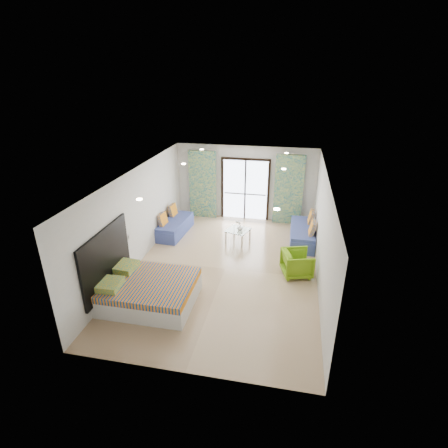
% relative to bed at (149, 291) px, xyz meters
% --- Properties ---
extents(floor, '(5.00, 7.50, 0.01)m').
position_rel_bed_xyz_m(floor, '(1.48, 1.85, -0.30)').
color(floor, '#A0815F').
rests_on(floor, ground).
extents(ceiling, '(5.00, 7.50, 0.01)m').
position_rel_bed_xyz_m(ceiling, '(1.48, 1.85, 2.40)').
color(ceiling, silver).
rests_on(ceiling, ground).
extents(wall_back, '(5.00, 0.01, 2.70)m').
position_rel_bed_xyz_m(wall_back, '(1.48, 5.60, 1.05)').
color(wall_back, silver).
rests_on(wall_back, ground).
extents(wall_front, '(5.00, 0.01, 2.70)m').
position_rel_bed_xyz_m(wall_front, '(1.48, -1.90, 1.05)').
color(wall_front, silver).
rests_on(wall_front, ground).
extents(wall_left, '(0.01, 7.50, 2.70)m').
position_rel_bed_xyz_m(wall_left, '(-1.02, 1.85, 1.05)').
color(wall_left, silver).
rests_on(wall_left, ground).
extents(wall_right, '(0.01, 7.50, 2.70)m').
position_rel_bed_xyz_m(wall_right, '(3.98, 1.85, 1.05)').
color(wall_right, silver).
rests_on(wall_right, ground).
extents(balcony_door, '(1.76, 0.08, 2.28)m').
position_rel_bed_xyz_m(balcony_door, '(1.48, 5.57, 0.96)').
color(balcony_door, black).
rests_on(balcony_door, floor).
extents(balcony_rail, '(1.52, 0.03, 0.04)m').
position_rel_bed_xyz_m(balcony_rail, '(1.48, 5.58, 0.65)').
color(balcony_rail, '#595451').
rests_on(balcony_rail, balcony_door).
extents(curtain_left, '(1.00, 0.10, 2.50)m').
position_rel_bed_xyz_m(curtain_left, '(-0.07, 5.42, 0.95)').
color(curtain_left, silver).
rests_on(curtain_left, floor).
extents(curtain_right, '(1.00, 0.10, 2.50)m').
position_rel_bed_xyz_m(curtain_right, '(3.03, 5.42, 0.95)').
color(curtain_right, silver).
rests_on(curtain_right, floor).
extents(downlight_a, '(0.12, 0.12, 0.02)m').
position_rel_bed_xyz_m(downlight_a, '(0.08, -0.15, 2.37)').
color(downlight_a, '#FFE0B2').
rests_on(downlight_a, ceiling).
extents(downlight_b, '(0.12, 0.12, 0.02)m').
position_rel_bed_xyz_m(downlight_b, '(2.88, -0.15, 2.37)').
color(downlight_b, '#FFE0B2').
rests_on(downlight_b, ceiling).
extents(downlight_c, '(0.12, 0.12, 0.02)m').
position_rel_bed_xyz_m(downlight_c, '(0.08, 2.85, 2.37)').
color(downlight_c, '#FFE0B2').
rests_on(downlight_c, ceiling).
extents(downlight_d, '(0.12, 0.12, 0.02)m').
position_rel_bed_xyz_m(downlight_d, '(2.88, 2.85, 2.37)').
color(downlight_d, '#FFE0B2').
rests_on(downlight_d, ceiling).
extents(downlight_e, '(0.12, 0.12, 0.02)m').
position_rel_bed_xyz_m(downlight_e, '(0.08, 4.85, 2.37)').
color(downlight_e, '#FFE0B2').
rests_on(downlight_e, ceiling).
extents(downlight_f, '(0.12, 0.12, 0.02)m').
position_rel_bed_xyz_m(downlight_f, '(2.88, 4.85, 2.37)').
color(downlight_f, '#FFE0B2').
rests_on(downlight_f, ceiling).
extents(headboard, '(0.06, 2.10, 1.50)m').
position_rel_bed_xyz_m(headboard, '(-0.98, -0.00, 0.75)').
color(headboard, black).
rests_on(headboard, floor).
extents(switch_plate, '(0.02, 0.10, 0.10)m').
position_rel_bed_xyz_m(switch_plate, '(-0.99, 1.25, 0.75)').
color(switch_plate, silver).
rests_on(switch_plate, wall_left).
extents(bed, '(2.10, 1.71, 0.72)m').
position_rel_bed_xyz_m(bed, '(0.00, 0.00, 0.00)').
color(bed, silver).
rests_on(bed, floor).
extents(daybed_left, '(0.81, 1.81, 0.87)m').
position_rel_bed_xyz_m(daybed_left, '(-0.64, 3.78, -0.03)').
color(daybed_left, '#3B498D').
rests_on(daybed_left, floor).
extents(daybed_right, '(0.76, 1.90, 0.93)m').
position_rel_bed_xyz_m(daybed_right, '(3.60, 3.97, -0.01)').
color(daybed_right, '#3B498D').
rests_on(daybed_right, floor).
extents(coffee_table, '(0.83, 0.83, 0.76)m').
position_rel_bed_xyz_m(coffee_table, '(1.56, 3.56, 0.09)').
color(coffee_table, silver).
rests_on(coffee_table, floor).
extents(vase, '(0.19, 0.19, 0.18)m').
position_rel_bed_xyz_m(vase, '(1.63, 3.51, 0.23)').
color(vase, white).
rests_on(vase, coffee_table).
extents(armchair, '(0.88, 0.91, 0.77)m').
position_rel_bed_xyz_m(armchair, '(3.43, 1.94, 0.08)').
color(armchair, '#6F9F14').
rests_on(armchair, floor).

